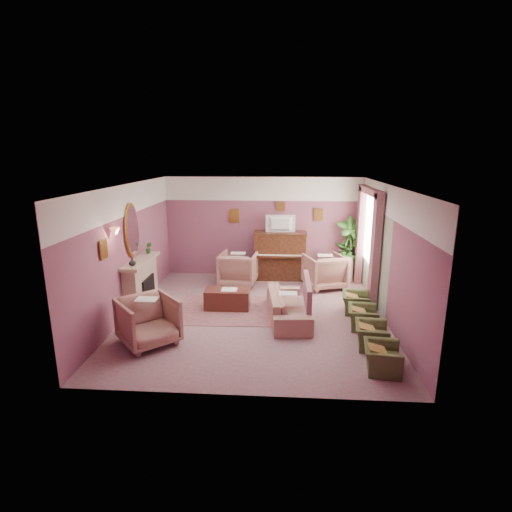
# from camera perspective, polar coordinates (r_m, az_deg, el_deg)

# --- Properties ---
(floor) EXTENTS (5.50, 6.00, 0.01)m
(floor) POSITION_cam_1_polar(r_m,az_deg,el_deg) (8.82, -0.07, -8.40)
(floor) COLOR gray
(floor) RESTS_ON ground
(ceiling) EXTENTS (5.50, 6.00, 0.01)m
(ceiling) POSITION_cam_1_polar(r_m,az_deg,el_deg) (8.15, -0.08, 10.05)
(ceiling) COLOR white
(ceiling) RESTS_ON wall_back
(wall_back) EXTENTS (5.50, 0.02, 2.80)m
(wall_back) POSITION_cam_1_polar(r_m,az_deg,el_deg) (11.30, 0.97, 4.14)
(wall_back) COLOR #6E486D
(wall_back) RESTS_ON floor
(wall_front) EXTENTS (5.50, 0.02, 2.80)m
(wall_front) POSITION_cam_1_polar(r_m,az_deg,el_deg) (5.52, -2.23, -7.08)
(wall_front) COLOR #6E486D
(wall_front) RESTS_ON floor
(wall_left) EXTENTS (0.02, 6.00, 2.80)m
(wall_left) POSITION_cam_1_polar(r_m,az_deg,el_deg) (8.99, -17.85, 0.72)
(wall_left) COLOR #6E486D
(wall_left) RESTS_ON floor
(wall_right) EXTENTS (0.02, 6.00, 2.80)m
(wall_right) POSITION_cam_1_polar(r_m,az_deg,el_deg) (8.64, 18.44, 0.14)
(wall_right) COLOR #6E486D
(wall_right) RESTS_ON floor
(picture_rail_band) EXTENTS (5.50, 0.01, 0.65)m
(picture_rail_band) POSITION_cam_1_polar(r_m,az_deg,el_deg) (11.15, 0.99, 9.57)
(picture_rail_band) COLOR white
(picture_rail_band) RESTS_ON wall_back
(stripe_panel) EXTENTS (0.01, 3.00, 2.15)m
(stripe_panel) POSITION_cam_1_polar(r_m,az_deg,el_deg) (9.94, 16.39, 0.18)
(stripe_panel) COLOR #939F85
(stripe_panel) RESTS_ON wall_right
(fireplace_surround) EXTENTS (0.30, 1.40, 1.10)m
(fireplace_surround) POSITION_cam_1_polar(r_m,az_deg,el_deg) (9.34, -16.09, -4.07)
(fireplace_surround) COLOR tan
(fireplace_surround) RESTS_ON floor
(fireplace_inset) EXTENTS (0.18, 0.72, 0.68)m
(fireplace_inset) POSITION_cam_1_polar(r_m,az_deg,el_deg) (9.35, -15.45, -4.96)
(fireplace_inset) COLOR black
(fireplace_inset) RESTS_ON floor
(fire_ember) EXTENTS (0.06, 0.54, 0.10)m
(fire_ember) POSITION_cam_1_polar(r_m,az_deg,el_deg) (9.40, -15.15, -6.01)
(fire_ember) COLOR #FD450E
(fire_ember) RESTS_ON floor
(mantel_shelf) EXTENTS (0.40, 1.55, 0.07)m
(mantel_shelf) POSITION_cam_1_polar(r_m,az_deg,el_deg) (9.17, -16.16, -0.69)
(mantel_shelf) COLOR tan
(mantel_shelf) RESTS_ON fireplace_surround
(hearth) EXTENTS (0.55, 1.50, 0.02)m
(hearth) POSITION_cam_1_polar(r_m,az_deg,el_deg) (9.45, -14.72, -7.21)
(hearth) COLOR tan
(hearth) RESTS_ON floor
(mirror_frame) EXTENTS (0.04, 0.72, 1.20)m
(mirror_frame) POSITION_cam_1_polar(r_m,az_deg,el_deg) (9.07, -17.30, 3.48)
(mirror_frame) COLOR #A9782F
(mirror_frame) RESTS_ON wall_left
(mirror_glass) EXTENTS (0.01, 0.60, 1.06)m
(mirror_glass) POSITION_cam_1_polar(r_m,az_deg,el_deg) (9.06, -17.15, 3.48)
(mirror_glass) COLOR white
(mirror_glass) RESTS_ON wall_left
(sconce_shade) EXTENTS (0.20, 0.20, 0.16)m
(sconce_shade) POSITION_cam_1_polar(r_m,az_deg,el_deg) (8.05, -19.49, 3.28)
(sconce_shade) COLOR #FF9367
(sconce_shade) RESTS_ON wall_left
(piano) EXTENTS (1.40, 0.60, 1.30)m
(piano) POSITION_cam_1_polar(r_m,az_deg,el_deg) (11.14, 3.44, 0.01)
(piano) COLOR #402012
(piano) RESTS_ON floor
(piano_keyshelf) EXTENTS (1.30, 0.12, 0.06)m
(piano_keyshelf) POSITION_cam_1_polar(r_m,az_deg,el_deg) (10.78, 3.43, -0.10)
(piano_keyshelf) COLOR #402012
(piano_keyshelf) RESTS_ON piano
(piano_keys) EXTENTS (1.20, 0.08, 0.02)m
(piano_keys) POSITION_cam_1_polar(r_m,az_deg,el_deg) (10.77, 3.43, 0.11)
(piano_keys) COLOR #F6EACB
(piano_keys) RESTS_ON piano
(piano_top) EXTENTS (1.45, 0.65, 0.04)m
(piano_top) POSITION_cam_1_polar(r_m,az_deg,el_deg) (10.99, 3.49, 3.34)
(piano_top) COLOR #402012
(piano_top) RESTS_ON piano
(television) EXTENTS (0.80, 0.12, 0.48)m
(television) POSITION_cam_1_polar(r_m,az_deg,el_deg) (10.89, 3.51, 4.78)
(television) COLOR black
(television) RESTS_ON piano
(print_back_left) EXTENTS (0.30, 0.03, 0.38)m
(print_back_left) POSITION_cam_1_polar(r_m,az_deg,el_deg) (11.28, -3.12, 5.74)
(print_back_left) COLOR #A9782F
(print_back_left) RESTS_ON wall_back
(print_back_right) EXTENTS (0.26, 0.03, 0.34)m
(print_back_right) POSITION_cam_1_polar(r_m,az_deg,el_deg) (11.23, 8.93, 5.86)
(print_back_right) COLOR #A9782F
(print_back_right) RESTS_ON wall_back
(print_back_mid) EXTENTS (0.22, 0.03, 0.26)m
(print_back_mid) POSITION_cam_1_polar(r_m,az_deg,el_deg) (11.16, 3.55, 7.09)
(print_back_mid) COLOR #A9782F
(print_back_mid) RESTS_ON wall_back
(print_left_wall) EXTENTS (0.03, 0.28, 0.36)m
(print_left_wall) POSITION_cam_1_polar(r_m,az_deg,el_deg) (7.83, -20.92, 0.90)
(print_left_wall) COLOR #A9782F
(print_left_wall) RESTS_ON wall_left
(window_blind) EXTENTS (0.03, 1.40, 1.80)m
(window_blind) POSITION_cam_1_polar(r_m,az_deg,el_deg) (10.04, 16.15, 3.99)
(window_blind) COLOR beige
(window_blind) RESTS_ON wall_right
(curtain_left) EXTENTS (0.16, 0.34, 2.60)m
(curtain_left) POSITION_cam_1_polar(r_m,az_deg,el_deg) (9.23, 16.66, 0.52)
(curtain_left) COLOR #905462
(curtain_left) RESTS_ON floor
(curtain_right) EXTENTS (0.16, 0.34, 2.60)m
(curtain_right) POSITION_cam_1_polar(r_m,az_deg,el_deg) (10.98, 14.62, 2.83)
(curtain_right) COLOR #905462
(curtain_right) RESTS_ON floor
(pelmet) EXTENTS (0.16, 2.20, 0.16)m
(pelmet) POSITION_cam_1_polar(r_m,az_deg,el_deg) (9.91, 16.05, 8.90)
(pelmet) COLOR #905462
(pelmet) RESTS_ON wall_right
(mantel_plant) EXTENTS (0.16, 0.16, 0.28)m
(mantel_plant) POSITION_cam_1_polar(r_m,az_deg,el_deg) (9.63, -15.09, 1.13)
(mantel_plant) COLOR #2D6522
(mantel_plant) RESTS_ON mantel_shelf
(mantel_vase) EXTENTS (0.16, 0.16, 0.16)m
(mantel_vase) POSITION_cam_1_polar(r_m,az_deg,el_deg) (8.69, -17.25, -0.85)
(mantel_vase) COLOR white
(mantel_vase) RESTS_ON mantel_shelf
(area_rug) EXTENTS (2.56, 1.88, 0.01)m
(area_rug) POSITION_cam_1_polar(r_m,az_deg,el_deg) (9.09, -3.30, -7.66)
(area_rug) COLOR #864F53
(area_rug) RESTS_ON floor
(coffee_table) EXTENTS (1.01, 0.51, 0.45)m
(coffee_table) POSITION_cam_1_polar(r_m,az_deg,el_deg) (9.11, -4.13, -6.15)
(coffee_table) COLOR #491F17
(coffee_table) RESTS_ON floor
(table_paper) EXTENTS (0.35, 0.28, 0.01)m
(table_paper) POSITION_cam_1_polar(r_m,az_deg,el_deg) (9.03, -3.84, -4.79)
(table_paper) COLOR white
(table_paper) RESTS_ON coffee_table
(sofa) EXTENTS (0.66, 1.98, 0.80)m
(sofa) POSITION_cam_1_polar(r_m,az_deg,el_deg) (8.51, 4.59, -6.41)
(sofa) COLOR #A37464
(sofa) RESTS_ON floor
(sofa_throw) EXTENTS (0.10, 1.50, 0.55)m
(sofa_throw) POSITION_cam_1_polar(r_m,az_deg,el_deg) (8.46, 7.34, -5.18)
(sofa_throw) COLOR #905462
(sofa_throw) RESTS_ON sofa
(floral_armchair_left) EXTENTS (0.94, 0.94, 0.98)m
(floral_armchair_left) POSITION_cam_1_polar(r_m,az_deg,el_deg) (10.63, -2.56, -1.59)
(floral_armchair_left) COLOR #A37464
(floral_armchair_left) RESTS_ON floor
(floral_armchair_right) EXTENTS (0.94, 0.94, 0.98)m
(floral_armchair_right) POSITION_cam_1_polar(r_m,az_deg,el_deg) (10.55, 9.76, -1.91)
(floral_armchair_right) COLOR #A37464
(floral_armchair_right) RESTS_ON floor
(floral_armchair_front) EXTENTS (0.94, 0.94, 0.98)m
(floral_armchair_front) POSITION_cam_1_polar(r_m,az_deg,el_deg) (7.65, -15.16, -8.65)
(floral_armchair_front) COLOR #A37464
(floral_armchair_front) RESTS_ON floor
(olive_chair_a) EXTENTS (0.47, 0.67, 0.58)m
(olive_chair_a) POSITION_cam_1_polar(r_m,az_deg,el_deg) (6.93, 17.59, -13.18)
(olive_chair_a) COLOR #4D582D
(olive_chair_a) RESTS_ON floor
(olive_chair_b) EXTENTS (0.47, 0.67, 0.58)m
(olive_chair_b) POSITION_cam_1_polar(r_m,az_deg,el_deg) (7.65, 16.17, -10.36)
(olive_chair_b) COLOR #4D582D
(olive_chair_b) RESTS_ON floor
(olive_chair_c) EXTENTS (0.47, 0.67, 0.58)m
(olive_chair_c) POSITION_cam_1_polar(r_m,az_deg,el_deg) (8.38, 15.01, -8.03)
(olive_chair_c) COLOR #4D582D
(olive_chair_c) RESTS_ON floor
(olive_chair_d) EXTENTS (0.47, 0.67, 0.58)m
(olive_chair_d) POSITION_cam_1_polar(r_m,az_deg,el_deg) (9.13, 14.05, -6.07)
(olive_chair_d) COLOR #4D582D
(olive_chair_d) RESTS_ON floor
(side_table) EXTENTS (0.52, 0.52, 0.70)m
(side_table) POSITION_cam_1_polar(r_m,az_deg,el_deg) (11.31, 12.43, -1.67)
(side_table) COLOR white
(side_table) RESTS_ON floor
(side_plant_big) EXTENTS (0.30, 0.30, 0.34)m
(side_plant_big) POSITION_cam_1_polar(r_m,az_deg,el_deg) (11.18, 12.57, 0.89)
(side_plant_big) COLOR #2D6522
(side_plant_big) RESTS_ON side_table
(side_plant_small) EXTENTS (0.16, 0.16, 0.28)m
(side_plant_small) POSITION_cam_1_polar(r_m,az_deg,el_deg) (11.11, 13.25, 0.61)
(side_plant_small) COLOR #2D6522
(side_plant_small) RESTS_ON side_table
(palm_pot) EXTENTS (0.34, 0.34, 0.34)m
(palm_pot) POSITION_cam_1_polar(r_m,az_deg,el_deg) (11.41, 13.01, -2.51)
(palm_pot) COLOR brown
(palm_pot) RESTS_ON floor
(palm_plant) EXTENTS (0.76, 0.76, 1.44)m
(palm_plant) POSITION_cam_1_polar(r_m,az_deg,el_deg) (11.19, 13.27, 1.86)
(palm_plant) COLOR #2D6522
(palm_plant) RESTS_ON palm_pot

